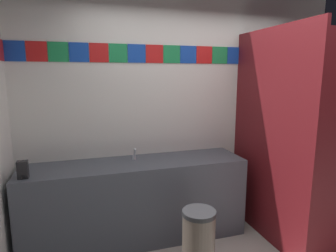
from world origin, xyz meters
name	(u,v)px	position (x,y,z in m)	size (l,w,h in m)	color
wall_back	(186,103)	(0.00, 1.45, 1.45)	(3.80, 0.09, 2.89)	white
vanity_counter	(137,200)	(-0.68, 1.12, 0.44)	(2.33, 0.58, 0.87)	#4C515B
faucet_center	(134,155)	(-0.68, 1.21, 0.92)	(0.04, 0.10, 0.14)	silver
soap_dispenser	(23,170)	(-1.74, 0.95, 0.95)	(0.09, 0.09, 0.16)	black
stall_divider	(299,141)	(0.85, 0.51, 1.13)	(0.92, 1.31, 2.25)	maroon
toilet	(299,197)	(1.28, 0.91, 0.30)	(0.39, 0.49, 0.74)	white
trash_bin	(199,242)	(-0.27, 0.39, 0.31)	(0.30, 0.30, 0.61)	brown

